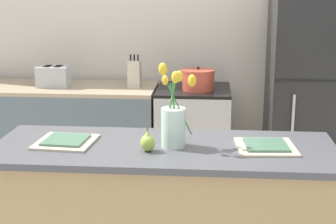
# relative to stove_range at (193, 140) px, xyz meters

# --- Properties ---
(back_wall) EXTENTS (5.20, 0.08, 2.70)m
(back_wall) POSITION_rel_stove_range_xyz_m (-0.10, 0.40, 0.90)
(back_wall) COLOR silver
(back_wall) RESTS_ON ground_plane
(back_counter) EXTENTS (1.68, 0.60, 0.90)m
(back_counter) POSITION_rel_stove_range_xyz_m (-1.16, 0.00, 0.00)
(back_counter) COLOR slate
(back_counter) RESTS_ON ground_plane
(stove_range) EXTENTS (0.60, 0.61, 0.90)m
(stove_range) POSITION_rel_stove_range_xyz_m (0.00, 0.00, 0.00)
(stove_range) COLOR #B2B5B7
(stove_range) RESTS_ON ground_plane
(refrigerator) EXTENTS (0.68, 0.67, 1.67)m
(refrigerator) POSITION_rel_stove_range_xyz_m (0.95, 0.00, 0.39)
(refrigerator) COLOR black
(refrigerator) RESTS_ON ground_plane
(flower_vase) EXTENTS (0.20, 0.15, 0.43)m
(flower_vase) POSITION_rel_stove_range_xyz_m (-0.05, -1.59, 0.61)
(flower_vase) COLOR silver
(flower_vase) RESTS_ON kitchen_island
(pear_figurine) EXTENTS (0.08, 0.08, 0.12)m
(pear_figurine) POSITION_rel_stove_range_xyz_m (-0.17, -1.69, 0.52)
(pear_figurine) COLOR #9EBC47
(pear_figurine) RESTS_ON kitchen_island
(plate_setting_left) EXTENTS (0.32, 0.32, 0.02)m
(plate_setting_left) POSITION_rel_stove_range_xyz_m (-0.63, -1.59, 0.48)
(plate_setting_left) COLOR beige
(plate_setting_left) RESTS_ON kitchen_island
(plate_setting_right) EXTENTS (0.32, 0.32, 0.02)m
(plate_setting_right) POSITION_rel_stove_range_xyz_m (0.43, -1.59, 0.48)
(plate_setting_right) COLOR beige
(plate_setting_right) RESTS_ON kitchen_island
(toaster) EXTENTS (0.28, 0.18, 0.17)m
(toaster) POSITION_rel_stove_range_xyz_m (-1.17, -0.01, 0.53)
(toaster) COLOR #B7BABC
(toaster) RESTS_ON back_counter
(cooking_pot) EXTENTS (0.27, 0.27, 0.19)m
(cooking_pot) POSITION_rel_stove_range_xyz_m (0.04, -0.05, 0.53)
(cooking_pot) COLOR #CC4C38
(cooking_pot) RESTS_ON stove_range
(knife_block) EXTENTS (0.10, 0.14, 0.27)m
(knife_block) POSITION_rel_stove_range_xyz_m (-0.49, 0.03, 0.56)
(knife_block) COLOR beige
(knife_block) RESTS_ON back_counter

